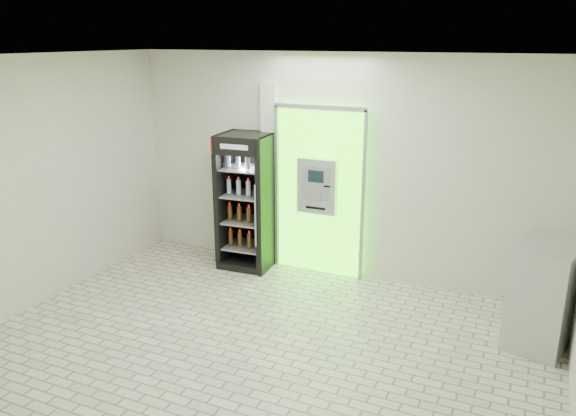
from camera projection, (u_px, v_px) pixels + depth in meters
The scene contains 6 objects.
ground at pixel (251, 356), 5.82m from camera, with size 6.00×6.00×0.00m, color beige.
room_shell at pixel (247, 185), 5.29m from camera, with size 6.00×6.00×6.00m.
atm_assembly at pixel (320, 190), 7.66m from camera, with size 1.30×0.24×2.33m.
pillar at pixel (270, 175), 7.96m from camera, with size 0.22×0.11×2.60m.
beverage_cooler at pixel (248, 204), 7.93m from camera, with size 0.76×0.71×1.91m.
steel_cabinet at pixel (545, 294), 5.93m from camera, with size 0.78×0.97×1.14m.
Camera 1 is at (2.48, -4.50, 3.18)m, focal length 35.00 mm.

